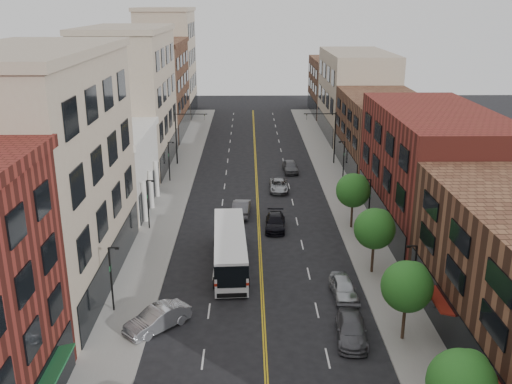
{
  "coord_description": "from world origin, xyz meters",
  "views": [
    {
      "loc": [
        -1.04,
        -29.2,
        21.72
      ],
      "look_at": [
        -0.34,
        20.77,
        5.0
      ],
      "focal_mm": 40.0,
      "sensor_mm": 36.0,
      "label": 1
    }
  ],
  "objects_px": {
    "car_lane_b": "(279,185)",
    "car_lane_behind": "(241,208)",
    "car_lane_c": "(290,167)",
    "car_angle_b": "(158,319)",
    "car_parked_far": "(344,288)",
    "car_lane_a": "(275,222)",
    "city_bus": "(230,247)",
    "car_parked_mid": "(351,330)"
  },
  "relations": [
    {
      "from": "car_lane_c",
      "to": "car_lane_b",
      "type": "bearing_deg",
      "value": -106.69
    },
    {
      "from": "car_parked_mid",
      "to": "car_lane_behind",
      "type": "xyz_separation_m",
      "value": [
        -7.66,
        23.81,
        0.11
      ]
    },
    {
      "from": "car_parked_far",
      "to": "car_lane_a",
      "type": "relative_size",
      "value": 0.93
    },
    {
      "from": "car_lane_behind",
      "to": "car_lane_c",
      "type": "distance_m",
      "value": 17.29
    },
    {
      "from": "car_parked_mid",
      "to": "car_lane_a",
      "type": "height_order",
      "value": "car_parked_mid"
    },
    {
      "from": "car_lane_b",
      "to": "car_parked_mid",
      "type": "bearing_deg",
      "value": -83.04
    },
    {
      "from": "car_parked_mid",
      "to": "car_lane_b",
      "type": "relative_size",
      "value": 1.02
    },
    {
      "from": "city_bus",
      "to": "car_lane_c",
      "type": "relative_size",
      "value": 2.67
    },
    {
      "from": "car_lane_behind",
      "to": "car_lane_a",
      "type": "bearing_deg",
      "value": 134.89
    },
    {
      "from": "city_bus",
      "to": "car_parked_mid",
      "type": "distance_m",
      "value": 14.21
    },
    {
      "from": "car_lane_c",
      "to": "car_lane_a",
      "type": "bearing_deg",
      "value": -101.14
    },
    {
      "from": "car_angle_b",
      "to": "car_lane_b",
      "type": "xyz_separation_m",
      "value": [
        10.03,
        30.55,
        -0.13
      ]
    },
    {
      "from": "car_lane_c",
      "to": "city_bus",
      "type": "bearing_deg",
      "value": -107.02
    },
    {
      "from": "car_parked_mid",
      "to": "car_lane_behind",
      "type": "distance_m",
      "value": 25.01
    },
    {
      "from": "car_lane_behind",
      "to": "car_lane_c",
      "type": "height_order",
      "value": "car_lane_behind"
    },
    {
      "from": "car_lane_c",
      "to": "car_parked_mid",
      "type": "bearing_deg",
      "value": -90.96
    },
    {
      "from": "city_bus",
      "to": "car_parked_far",
      "type": "distance_m",
      "value": 10.54
    },
    {
      "from": "car_lane_b",
      "to": "car_lane_c",
      "type": "relative_size",
      "value": 1.05
    },
    {
      "from": "car_angle_b",
      "to": "car_parked_far",
      "type": "relative_size",
      "value": 1.09
    },
    {
      "from": "city_bus",
      "to": "car_lane_b",
      "type": "distance_m",
      "value": 21.36
    },
    {
      "from": "car_lane_b",
      "to": "car_parked_far",
      "type": "bearing_deg",
      "value": -80.87
    },
    {
      "from": "car_angle_b",
      "to": "car_lane_behind",
      "type": "xyz_separation_m",
      "value": [
        5.6,
        22.36,
        0.02
      ]
    },
    {
      "from": "car_parked_mid",
      "to": "car_lane_behind",
      "type": "height_order",
      "value": "car_lane_behind"
    },
    {
      "from": "car_angle_b",
      "to": "car_parked_far",
      "type": "distance_m",
      "value": 14.37
    },
    {
      "from": "car_lane_behind",
      "to": "car_lane_c",
      "type": "bearing_deg",
      "value": -107.49
    },
    {
      "from": "car_angle_b",
      "to": "car_lane_c",
      "type": "bearing_deg",
      "value": 117.89
    },
    {
      "from": "car_parked_mid",
      "to": "car_lane_a",
      "type": "xyz_separation_m",
      "value": [
        -4.22,
        19.81,
        -0.01
      ]
    },
    {
      "from": "car_lane_behind",
      "to": "car_lane_a",
      "type": "relative_size",
      "value": 1.03
    },
    {
      "from": "car_parked_far",
      "to": "car_lane_a",
      "type": "xyz_separation_m",
      "value": [
        -4.64,
        13.98,
        -0.06
      ]
    },
    {
      "from": "car_lane_behind",
      "to": "car_lane_b",
      "type": "relative_size",
      "value": 1.04
    },
    {
      "from": "car_lane_a",
      "to": "car_lane_b",
      "type": "relative_size",
      "value": 1.01
    },
    {
      "from": "car_angle_b",
      "to": "car_parked_far",
      "type": "bearing_deg",
      "value": 62.97
    },
    {
      "from": "city_bus",
      "to": "car_parked_far",
      "type": "height_order",
      "value": "city_bus"
    },
    {
      "from": "car_lane_b",
      "to": "car_lane_behind",
      "type": "bearing_deg",
      "value": -117.25
    },
    {
      "from": "city_bus",
      "to": "car_parked_far",
      "type": "xyz_separation_m",
      "value": [
        8.93,
        -5.5,
        -1.04
      ]
    },
    {
      "from": "city_bus",
      "to": "car_parked_mid",
      "type": "relative_size",
      "value": 2.5
    },
    {
      "from": "car_parked_far",
      "to": "car_parked_mid",
      "type": "bearing_deg",
      "value": -96.1
    },
    {
      "from": "car_parked_far",
      "to": "car_lane_behind",
      "type": "bearing_deg",
      "value": 112.2
    },
    {
      "from": "car_lane_behind",
      "to": "car_lane_c",
      "type": "relative_size",
      "value": 1.09
    },
    {
      "from": "city_bus",
      "to": "car_lane_b",
      "type": "relative_size",
      "value": 2.54
    },
    {
      "from": "car_parked_far",
      "to": "car_lane_b",
      "type": "relative_size",
      "value": 0.93
    },
    {
      "from": "city_bus",
      "to": "car_lane_a",
      "type": "relative_size",
      "value": 2.52
    }
  ]
}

